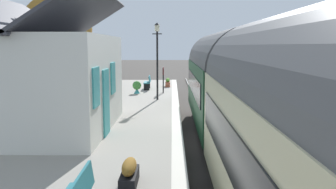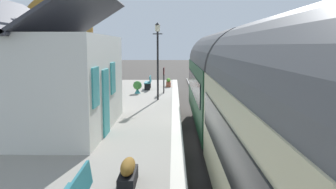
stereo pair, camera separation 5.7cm
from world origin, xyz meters
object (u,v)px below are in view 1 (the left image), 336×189
object	(u,v)px
planter_under_sign	(168,82)
lamp_post_platform	(157,47)
station_building	(50,79)
planter_edge_far	(137,87)
train	(247,96)
station_sign_board	(163,73)
bench_platform_end	(148,82)
planter_by_door	(111,82)
tree_behind_building	(57,29)
planter_bench_right	(129,173)

from	to	relation	value
planter_under_sign	lamp_post_platform	distance (m)	6.67
station_building	planter_edge_far	xyz separation A→B (m)	(9.11, -2.03, -1.31)
train	lamp_post_platform	world-z (taller)	lamp_post_platform
planter_under_sign	station_sign_board	world-z (taller)	station_sign_board
planter_edge_far	lamp_post_platform	bearing A→B (deg)	-151.66
bench_platform_end	planter_under_sign	bearing A→B (deg)	-38.34
planter_by_door	station_sign_board	size ratio (longest dim) A/B	0.45
lamp_post_platform	station_sign_board	distance (m)	3.24
planter_by_door	planter_under_sign	bearing A→B (deg)	-74.17
planter_under_sign	tree_behind_building	world-z (taller)	tree_behind_building
station_building	tree_behind_building	xyz separation A→B (m)	(14.14, 4.25, 2.31)
station_building	bench_platform_end	world-z (taller)	station_building
tree_behind_building	bench_platform_end	bearing A→B (deg)	-113.54
station_building	planter_by_door	world-z (taller)	station_building
planter_under_sign	tree_behind_building	bearing A→B (deg)	80.58
planter_under_sign	tree_behind_building	size ratio (longest dim) A/B	0.14
station_sign_board	planter_under_sign	bearing A→B (deg)	-4.02
train	planter_by_door	world-z (taller)	train
planter_bench_right	station_sign_board	size ratio (longest dim) A/B	0.63
train	planter_under_sign	bearing A→B (deg)	10.23
planter_edge_far	station_building	bearing A→B (deg)	167.45
bench_platform_end	lamp_post_platform	distance (m)	5.16
train	planter_by_door	distance (m)	14.52
tree_behind_building	station_sign_board	bearing A→B (deg)	-120.86
planter_under_sign	planter_by_door	world-z (taller)	planter_by_door
train	planter_edge_far	bearing A→B (deg)	22.69
train	planter_by_door	xyz separation A→B (m)	(13.03, 6.33, -0.94)
station_sign_board	planter_edge_far	bearing A→B (deg)	102.16
train	station_sign_board	distance (m)	11.11
lamp_post_platform	train	bearing A→B (deg)	-159.18
bench_platform_end	planter_bench_right	bearing A→B (deg)	-177.46
planter_bench_right	station_sign_board	xyz separation A→B (m)	(14.39, -0.33, 0.93)
train	planter_edge_far	world-z (taller)	train
planter_under_sign	tree_behind_building	xyz separation A→B (m)	(1.34, 8.09, 3.73)
station_sign_board	tree_behind_building	xyz separation A→B (m)	(4.69, 7.85, 2.83)
train	tree_behind_building	size ratio (longest dim) A/B	2.37
lamp_post_platform	tree_behind_building	distance (m)	10.76
bench_platform_end	planter_by_door	world-z (taller)	bench_platform_end
planter_under_sign	planter_edge_far	world-z (taller)	planter_edge_far
planter_bench_right	station_sign_board	world-z (taller)	station_sign_board
planter_bench_right	tree_behind_building	distance (m)	20.86
train	planter_by_door	size ratio (longest dim) A/B	24.74
station_sign_board	station_building	bearing A→B (deg)	159.14
planter_under_sign	station_sign_board	distance (m)	3.48
bench_platform_end	tree_behind_building	distance (m)	8.22
bench_platform_end	planter_edge_far	size ratio (longest dim) A/B	1.83
planter_edge_far	lamp_post_platform	xyz separation A→B (m)	(-2.47, -1.33, 2.37)
train	planter_bench_right	xyz separation A→B (m)	(-3.64, 3.11, -1.07)
bench_platform_end	planter_edge_far	bearing A→B (deg)	165.75
lamp_post_platform	station_sign_board	size ratio (longest dim) A/B	2.56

